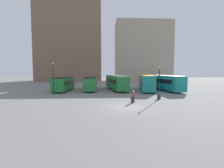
{
  "coord_description": "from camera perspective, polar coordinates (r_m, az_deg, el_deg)",
  "views": [
    {
      "loc": [
        -2.78,
        -20.21,
        4.32
      ],
      "look_at": [
        -1.0,
        10.78,
        1.87
      ],
      "focal_mm": 28.0,
      "sensor_mm": 36.0,
      "label": 1
    }
  ],
  "objects": [
    {
      "name": "bus_4",
      "position": [
        39.26,
        16.92,
        0.58
      ],
      "size": [
        4.11,
        12.18,
        3.22
      ],
      "rotation": [
        0.0,
        0.0,
        1.71
      ],
      "color": "#19847F",
      "rests_on": "ground_plane"
    },
    {
      "name": "building_block_right",
      "position": [
        76.01,
        9.97,
        10.38
      ],
      "size": [
        22.8,
        10.85,
        24.36
      ],
      "color": "tan",
      "rests_on": "ground_plane"
    },
    {
      "name": "traveler",
      "position": [
        23.57,
        7.05,
        -3.7
      ],
      "size": [
        0.43,
        0.43,
        1.62
      ],
      "rotation": [
        0.0,
        0.0,
        1.55
      ],
      "color": "#4C3828",
      "rests_on": "ground_plane"
    },
    {
      "name": "bus_0",
      "position": [
        37.97,
        -15.47,
        0.15
      ],
      "size": [
        3.05,
        9.39,
        2.83
      ],
      "rotation": [
        0.0,
        0.0,
        1.51
      ],
      "color": "#237A38",
      "rests_on": "ground_plane"
    },
    {
      "name": "bus_3",
      "position": [
        37.94,
        11.12,
        0.62
      ],
      "size": [
        4.11,
        11.7,
        3.31
      ],
      "rotation": [
        0.0,
        0.0,
        1.42
      ],
      "color": "#19847F",
      "rests_on": "ground_plane"
    },
    {
      "name": "lamp_post_0",
      "position": [
        26.41,
        15.15,
        1.25
      ],
      "size": [
        0.28,
        0.28,
        4.81
      ],
      "color": "black",
      "rests_on": "ground_plane"
    },
    {
      "name": "bus_1",
      "position": [
        38.51,
        -6.98,
        0.28
      ],
      "size": [
        2.57,
        10.63,
        2.74
      ],
      "rotation": [
        0.0,
        0.0,
        1.58
      ],
      "color": "#237A38",
      "rests_on": "ground_plane"
    },
    {
      "name": "ground_plane",
      "position": [
        20.85,
        4.47,
        -7.45
      ],
      "size": [
        160.0,
        160.0,
        0.0
      ],
      "primitive_type": "plane",
      "color": "slate"
    },
    {
      "name": "lamp_post_1",
      "position": [
        32.74,
        -18.66,
        2.53
      ],
      "size": [
        0.28,
        0.28,
        5.64
      ],
      "color": "black",
      "rests_on": "ground_plane"
    },
    {
      "name": "trash_bin",
      "position": [
        27.08,
        15.09,
        -3.91
      ],
      "size": [
        0.52,
        0.52,
        0.85
      ],
      "color": "#47474C",
      "rests_on": "ground_plane"
    },
    {
      "name": "suitcase",
      "position": [
        23.19,
        6.59,
        -5.44
      ],
      "size": [
        0.26,
        0.37,
        0.91
      ],
      "rotation": [
        0.0,
        0.0,
        1.55
      ],
      "color": "black",
      "rests_on": "ground_plane"
    },
    {
      "name": "building_block_left",
      "position": [
        76.83,
        -13.71,
        17.62
      ],
      "size": [
        25.81,
        12.08,
        43.8
      ],
      "color": "#7F604C",
      "rests_on": "ground_plane"
    },
    {
      "name": "bus_2",
      "position": [
        37.97,
        1.44,
        0.63
      ],
      "size": [
        4.24,
        11.25,
        3.21
      ],
      "rotation": [
        0.0,
        0.0,
        1.73
      ],
      "color": "#237A38",
      "rests_on": "ground_plane"
    }
  ]
}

